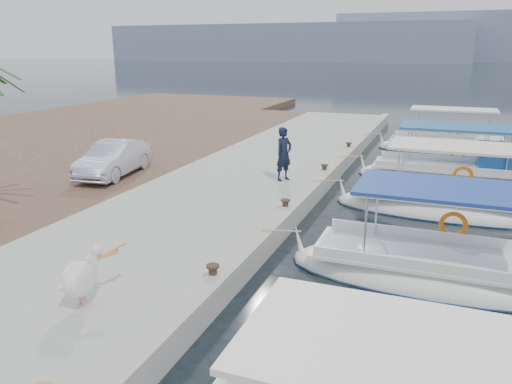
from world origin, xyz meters
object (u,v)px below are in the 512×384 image
Objects in this scene: fishing_caique_c at (451,209)px; fishing_caique_e at (446,149)px; fisherman at (284,154)px; fishing_caique_b at (436,274)px; parked_car at (114,159)px; fishing_caique_d at (451,176)px; pelican at (82,277)px.

fishing_caique_c is 10.56m from fishing_caique_e.
fishing_caique_b is at bearing -107.90° from fisherman.
fishing_caique_c is at bearing -64.83° from fisherman.
fishing_caique_c is 3.83× the size of fisherman.
fishing_caique_d is at bearing 17.60° from parked_car.
fishing_caique_d is 7.22m from fisherman.
pelican is 10.23m from fisherman.
fishing_caique_d is (0.27, 9.69, 0.07)m from fishing_caique_b.
parked_car reaches higher than pelican.
fishing_caique_e is at bearing 92.41° from fishing_caique_d.
fishing_caique_c is 12.17m from parked_car.
fisherman reaches higher than pelican.
fishing_caique_e is 21.46m from pelican.
fishing_caique_b is 12.45m from parked_car.
fishing_caique_b is at bearing 36.86° from pelican.
pelican is (-6.45, -14.32, 0.89)m from fishing_caique_d.
fishing_caique_e is at bearing 89.95° from fishing_caique_b.
parked_car is at bearing 161.31° from fishing_caique_b.
fisherman reaches higher than fishing_caique_c.
fishing_caique_c is (0.30, 5.34, -0.00)m from fishing_caique_b.
fishing_caique_d is at bearing -87.59° from fishing_caique_e.
fishing_caique_b is 9.70m from fishing_caique_d.
fishing_caique_b and fishing_caique_e have the same top height.
fishing_caique_b is at bearing -93.18° from fishing_caique_c.
pelican is (-6.47, -9.97, 0.95)m from fishing_caique_c.
fishing_caique_e is (-0.26, 6.21, -0.06)m from fishing_caique_d.
fishing_caique_e is at bearing -0.73° from fisherman.
pelican is (-6.18, -20.53, 0.95)m from fishing_caique_e.
fishing_caique_b is 7.77m from pelican.
parked_car is (-5.58, 8.60, 0.07)m from pelican.
fishing_caique_e is at bearing 73.24° from pelican.
pelican is at bearing -156.29° from fisherman.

